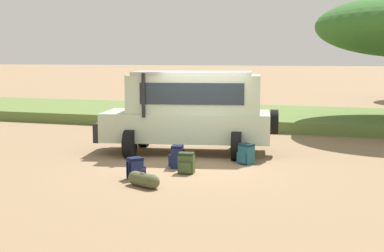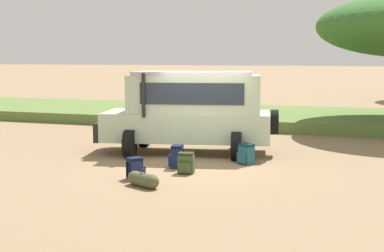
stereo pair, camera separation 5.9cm
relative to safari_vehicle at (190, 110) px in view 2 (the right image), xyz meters
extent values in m
plane|color=#8C7051|center=(0.73, -1.78, -1.29)|extent=(320.00, 320.00, 0.00)
cube|color=#5B7538|center=(0.73, 8.38, -1.07)|extent=(120.00, 7.00, 0.44)
cube|color=#B2C6A8|center=(-0.11, -0.02, -0.47)|extent=(5.19, 2.87, 0.84)
cube|color=#B2C6A8|center=(0.14, 0.03, 0.50)|extent=(4.11, 2.54, 1.10)
cube|color=#232D38|center=(-1.35, -0.29, 0.45)|extent=(0.38, 1.54, 0.77)
cube|color=#232D38|center=(0.33, -0.85, 0.55)|extent=(2.88, 0.65, 0.60)
cube|color=#232D38|center=(-0.05, 0.91, 0.55)|extent=(2.88, 0.65, 0.60)
cube|color=#B7B7B7|center=(0.09, 0.02, 1.10)|extent=(3.71, 2.38, 0.10)
cube|color=black|center=(-2.62, -0.55, -0.64)|extent=(0.49, 1.61, 0.56)
cylinder|color=black|center=(-0.98, -1.20, 0.50)|extent=(0.10, 0.10, 1.25)
cylinder|color=black|center=(-1.39, -1.28, -0.89)|extent=(0.44, 0.84, 0.80)
cylinder|color=black|center=(-1.79, 0.61, -0.89)|extent=(0.44, 0.84, 0.80)
cylinder|color=black|center=(1.58, -0.65, -0.89)|extent=(0.44, 0.84, 0.80)
cylinder|color=black|center=(1.18, 1.24, -0.89)|extent=(0.44, 0.84, 0.80)
cylinder|color=black|center=(2.43, 0.52, -0.32)|extent=(0.37, 0.77, 0.74)
cube|color=navy|center=(0.39, -2.18, -1.03)|extent=(0.32, 0.42, 0.53)
cube|color=navy|center=(0.22, -2.20, -1.10)|extent=(0.13, 0.29, 0.29)
cube|color=black|center=(0.39, -2.18, -0.74)|extent=(0.33, 0.40, 0.07)
cylinder|color=black|center=(0.55, -2.23, -1.03)|extent=(0.04, 0.04, 0.45)
cylinder|color=black|center=(0.52, -2.07, -1.03)|extent=(0.04, 0.04, 0.45)
cube|color=#235B6B|center=(1.97, -1.10, -1.05)|extent=(0.47, 0.44, 0.49)
cube|color=#235B6B|center=(1.87, -1.24, -1.11)|extent=(0.28, 0.23, 0.27)
cube|color=#13323A|center=(1.97, -1.10, -0.78)|extent=(0.46, 0.44, 0.07)
cylinder|color=#13323A|center=(2.13, -1.02, -1.05)|extent=(0.04, 0.04, 0.41)
cylinder|color=#13323A|center=(1.98, -0.93, -1.05)|extent=(0.04, 0.04, 0.41)
cube|color=#42562D|center=(0.83, -2.72, -1.07)|extent=(0.42, 0.30, 0.46)
cube|color=#42562D|center=(0.85, -2.88, -1.12)|extent=(0.30, 0.11, 0.25)
cube|color=#242F19|center=(0.83, -2.72, -0.81)|extent=(0.40, 0.31, 0.07)
cylinder|color=#242F19|center=(0.90, -2.56, -1.07)|extent=(0.04, 0.04, 0.39)
cylinder|color=#242F19|center=(0.72, -2.58, -1.07)|extent=(0.04, 0.04, 0.39)
cube|color=navy|center=(-0.12, -3.69, -1.07)|extent=(0.43, 0.43, 0.45)
cube|color=navy|center=(0.01, -3.54, -1.13)|extent=(0.23, 0.21, 0.25)
cube|color=black|center=(-0.12, -3.69, -0.82)|extent=(0.43, 0.43, 0.07)
cylinder|color=black|center=(-0.28, -3.78, -1.07)|extent=(0.04, 0.04, 0.38)
cylinder|color=black|center=(-0.18, -3.87, -1.07)|extent=(0.04, 0.04, 0.38)
cylinder|color=#4C5133|center=(0.39, -4.34, -1.14)|extent=(0.66, 0.53, 0.32)
sphere|color=#4C5133|center=(0.12, -4.22, -1.14)|extent=(0.31, 0.31, 0.31)
sphere|color=#4C5133|center=(0.66, -4.46, -1.14)|extent=(0.31, 0.31, 0.31)
torus|color=#2D301E|center=(0.39, -4.34, -0.96)|extent=(0.16, 0.09, 0.16)
camera|label=1|loc=(5.12, -14.97, 1.57)|focal=50.00mm
camera|label=2|loc=(5.17, -14.95, 1.57)|focal=50.00mm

